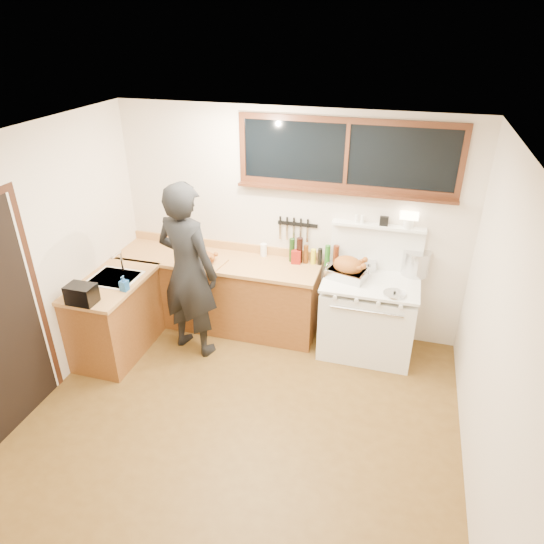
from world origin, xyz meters
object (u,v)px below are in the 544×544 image
(man, at_px, (188,271))
(cutting_board, at_px, (206,259))
(vintage_stove, at_px, (368,314))
(roast_turkey, at_px, (348,269))

(man, bearing_deg, cutting_board, 85.18)
(vintage_stove, xyz_separation_m, roast_turkey, (-0.26, 0.01, 0.53))
(man, bearing_deg, roast_turkey, 17.24)
(vintage_stove, relative_size, roast_turkey, 3.33)
(man, bearing_deg, vintage_stove, 14.80)
(man, height_order, roast_turkey, man)
(cutting_board, bearing_deg, vintage_stove, 3.00)
(vintage_stove, distance_m, man, 2.04)
(vintage_stove, relative_size, cutting_board, 3.38)
(man, xyz_separation_m, roast_turkey, (1.64, 0.51, 0.01))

